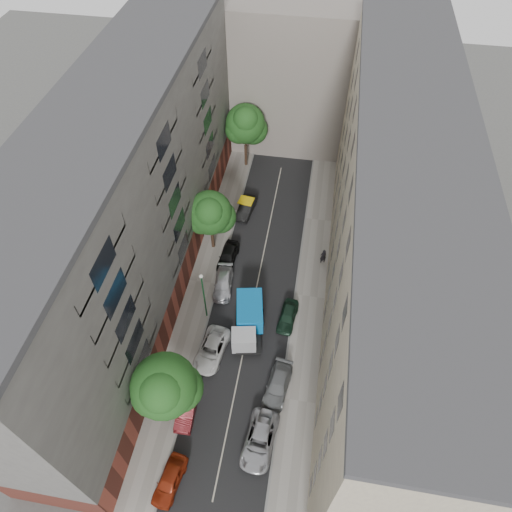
% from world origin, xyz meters
% --- Properties ---
extents(ground, '(120.00, 120.00, 0.00)m').
position_xyz_m(ground, '(0.00, 0.00, 0.00)').
color(ground, '#4C4C49').
rests_on(ground, ground).
extents(road_surface, '(8.00, 44.00, 0.02)m').
position_xyz_m(road_surface, '(0.00, 0.00, 0.01)').
color(road_surface, black).
rests_on(road_surface, ground).
extents(sidewalk_left, '(3.00, 44.00, 0.15)m').
position_xyz_m(sidewalk_left, '(-5.50, 0.00, 0.07)').
color(sidewalk_left, gray).
rests_on(sidewalk_left, ground).
extents(sidewalk_right, '(3.00, 44.00, 0.15)m').
position_xyz_m(sidewalk_right, '(5.50, 0.00, 0.07)').
color(sidewalk_right, gray).
rests_on(sidewalk_right, ground).
extents(building_left, '(8.00, 44.00, 20.00)m').
position_xyz_m(building_left, '(-11.00, 0.00, 10.00)').
color(building_left, '#4D4B48').
rests_on(building_left, ground).
extents(building_right, '(8.00, 44.00, 20.00)m').
position_xyz_m(building_right, '(11.00, 0.00, 10.00)').
color(building_right, '#B7AC8F').
rests_on(building_right, ground).
extents(building_endcap, '(18.00, 12.00, 18.00)m').
position_xyz_m(building_endcap, '(0.00, 28.00, 9.00)').
color(building_endcap, slate).
rests_on(building_endcap, ground).
extents(tarp_truck, '(3.35, 6.25, 2.72)m').
position_xyz_m(tarp_truck, '(0.02, -4.62, 1.50)').
color(tarp_truck, black).
rests_on(tarp_truck, ground).
extents(car_left_0, '(2.19, 4.18, 1.36)m').
position_xyz_m(car_left_0, '(-3.43, -19.00, 0.68)').
color(car_left_0, maroon).
rests_on(car_left_0, ground).
extents(car_left_1, '(1.59, 4.13, 1.34)m').
position_xyz_m(car_left_1, '(-3.60, -13.40, 0.67)').
color(car_left_1, '#501013').
rests_on(car_left_1, ground).
extents(car_left_2, '(2.94, 5.23, 1.38)m').
position_xyz_m(car_left_2, '(-2.80, -7.79, 0.69)').
color(car_left_2, silver).
rests_on(car_left_2, ground).
extents(car_left_3, '(2.24, 4.62, 1.30)m').
position_xyz_m(car_left_3, '(-3.34, -0.20, 0.65)').
color(car_left_3, silver).
rests_on(car_left_3, ground).
extents(car_left_4, '(2.01, 4.37, 1.45)m').
position_xyz_m(car_left_4, '(-3.60, 3.40, 0.73)').
color(car_left_4, black).
rests_on(car_left_4, ground).
extents(car_left_5, '(2.09, 4.46, 1.42)m').
position_xyz_m(car_left_5, '(-3.00, 11.00, 0.71)').
color(car_left_5, black).
rests_on(car_left_5, ground).
extents(car_right_0, '(2.83, 5.31, 1.42)m').
position_xyz_m(car_right_0, '(2.80, -15.00, 0.71)').
color(car_right_0, '#AEAEB3').
rests_on(car_right_0, ground).
extents(car_right_1, '(2.47, 4.78, 1.33)m').
position_xyz_m(car_right_1, '(3.60, -10.17, 0.66)').
color(car_right_1, slate).
rests_on(car_right_1, ground).
extents(car_right_2, '(2.00, 4.04, 1.32)m').
position_xyz_m(car_right_2, '(3.60, -3.05, 0.66)').
color(car_right_2, black).
rests_on(car_right_2, ground).
extents(tree_near, '(5.30, 5.03, 8.22)m').
position_xyz_m(tree_near, '(-4.50, -14.00, 5.57)').
color(tree_near, '#382619').
rests_on(tree_near, sidewalk_left).
extents(tree_mid, '(4.94, 4.60, 7.53)m').
position_xyz_m(tree_mid, '(-5.51, 4.89, 5.12)').
color(tree_mid, '#382619').
rests_on(tree_mid, sidewalk_left).
extents(tree_far, '(5.08, 4.78, 8.76)m').
position_xyz_m(tree_far, '(-4.50, 19.49, 6.08)').
color(tree_far, '#382619').
rests_on(tree_far, sidewalk_left).
extents(lamp_post, '(0.36, 0.36, 6.41)m').
position_xyz_m(lamp_post, '(-4.21, -3.92, 4.10)').
color(lamp_post, '#195829').
rests_on(lamp_post, sidewalk_left).
extents(pedestrian, '(0.83, 0.71, 1.93)m').
position_xyz_m(pedestrian, '(6.40, 4.67, 1.12)').
color(pedestrian, black).
rests_on(pedestrian, sidewalk_right).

